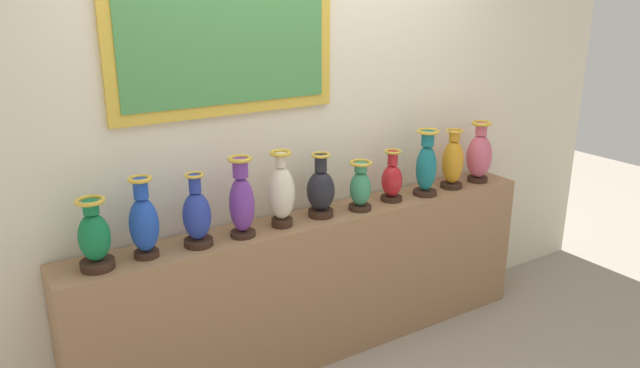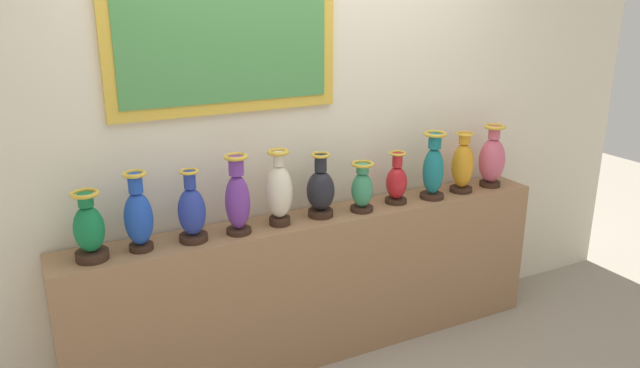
{
  "view_description": "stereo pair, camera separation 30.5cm",
  "coord_description": "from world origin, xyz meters",
  "px_view_note": "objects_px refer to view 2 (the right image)",
  "views": [
    {
      "loc": [
        -1.74,
        -2.72,
        2.11
      ],
      "look_at": [
        0.0,
        0.0,
        1.07
      ],
      "focal_mm": 34.23,
      "sensor_mm": 36.0,
      "label": 1
    },
    {
      "loc": [
        -1.48,
        -2.88,
        2.11
      ],
      "look_at": [
        0.0,
        0.0,
        1.07
      ],
      "focal_mm": 34.23,
      "sensor_mm": 36.0,
      "label": 2
    }
  ],
  "objects_px": {
    "vase_violet": "(237,198)",
    "vase_ivory": "(279,191)",
    "vase_crimson": "(397,182)",
    "vase_amber": "(463,166)",
    "vase_onyx": "(320,190)",
    "vase_emerald": "(89,230)",
    "vase_jade": "(362,188)",
    "vase_cobalt": "(192,212)",
    "vase_teal": "(433,169)",
    "vase_sapphire": "(138,216)",
    "vase_rose": "(492,159)"
  },
  "relations": [
    {
      "from": "vase_teal",
      "to": "vase_emerald",
      "type": "bearing_deg",
      "value": 179.63
    },
    {
      "from": "vase_violet",
      "to": "vase_ivory",
      "type": "bearing_deg",
      "value": 3.34
    },
    {
      "from": "vase_emerald",
      "to": "vase_cobalt",
      "type": "xyz_separation_m",
      "value": [
        0.49,
        0.0,
        0.0
      ]
    },
    {
      "from": "vase_cobalt",
      "to": "vase_amber",
      "type": "xyz_separation_m",
      "value": [
        1.73,
        0.0,
        0.02
      ]
    },
    {
      "from": "vase_emerald",
      "to": "vase_violet",
      "type": "height_order",
      "value": "vase_violet"
    },
    {
      "from": "vase_crimson",
      "to": "vase_amber",
      "type": "height_order",
      "value": "vase_amber"
    },
    {
      "from": "vase_teal",
      "to": "vase_amber",
      "type": "height_order",
      "value": "vase_teal"
    },
    {
      "from": "vase_emerald",
      "to": "vase_onyx",
      "type": "distance_m",
      "value": 1.23
    },
    {
      "from": "vase_teal",
      "to": "vase_ivory",
      "type": "bearing_deg",
      "value": 178.82
    },
    {
      "from": "vase_sapphire",
      "to": "vase_crimson",
      "type": "height_order",
      "value": "vase_sapphire"
    },
    {
      "from": "vase_cobalt",
      "to": "vase_ivory",
      "type": "relative_size",
      "value": 0.9
    },
    {
      "from": "vase_emerald",
      "to": "vase_sapphire",
      "type": "distance_m",
      "value": 0.23
    },
    {
      "from": "vase_sapphire",
      "to": "vase_onyx",
      "type": "relative_size",
      "value": 1.09
    },
    {
      "from": "vase_emerald",
      "to": "vase_cobalt",
      "type": "relative_size",
      "value": 0.9
    },
    {
      "from": "vase_violet",
      "to": "vase_jade",
      "type": "xyz_separation_m",
      "value": [
        0.75,
        -0.01,
        -0.06
      ]
    },
    {
      "from": "vase_jade",
      "to": "vase_teal",
      "type": "bearing_deg",
      "value": -0.14
    },
    {
      "from": "vase_jade",
      "to": "vase_sapphire",
      "type": "bearing_deg",
      "value": 179.05
    },
    {
      "from": "vase_sapphire",
      "to": "vase_emerald",
      "type": "bearing_deg",
      "value": -177.74
    },
    {
      "from": "vase_onyx",
      "to": "vase_teal",
      "type": "relative_size",
      "value": 0.89
    },
    {
      "from": "vase_crimson",
      "to": "vase_teal",
      "type": "distance_m",
      "value": 0.25
    },
    {
      "from": "vase_violet",
      "to": "vase_teal",
      "type": "height_order",
      "value": "vase_violet"
    },
    {
      "from": "vase_sapphire",
      "to": "vase_teal",
      "type": "distance_m",
      "value": 1.75
    },
    {
      "from": "vase_ivory",
      "to": "vase_amber",
      "type": "xyz_separation_m",
      "value": [
        1.25,
        -0.0,
        -0.02
      ]
    },
    {
      "from": "vase_ivory",
      "to": "vase_jade",
      "type": "height_order",
      "value": "vase_ivory"
    },
    {
      "from": "vase_emerald",
      "to": "vase_jade",
      "type": "height_order",
      "value": "vase_emerald"
    },
    {
      "from": "vase_sapphire",
      "to": "vase_jade",
      "type": "distance_m",
      "value": 1.25
    },
    {
      "from": "vase_sapphire",
      "to": "vase_jade",
      "type": "bearing_deg",
      "value": -0.95
    },
    {
      "from": "vase_amber",
      "to": "vase_onyx",
      "type": "bearing_deg",
      "value": 179.05
    },
    {
      "from": "vase_ivory",
      "to": "vase_onyx",
      "type": "height_order",
      "value": "vase_ivory"
    },
    {
      "from": "vase_emerald",
      "to": "vase_ivory",
      "type": "relative_size",
      "value": 0.81
    },
    {
      "from": "vase_emerald",
      "to": "vase_amber",
      "type": "bearing_deg",
      "value": 0.1
    },
    {
      "from": "vase_cobalt",
      "to": "vase_teal",
      "type": "bearing_deg",
      "value": -0.59
    },
    {
      "from": "vase_cobalt",
      "to": "vase_teal",
      "type": "xyz_separation_m",
      "value": [
        1.49,
        -0.02,
        0.03
      ]
    },
    {
      "from": "vase_ivory",
      "to": "vase_teal",
      "type": "distance_m",
      "value": 1.01
    },
    {
      "from": "vase_sapphire",
      "to": "vase_cobalt",
      "type": "xyz_separation_m",
      "value": [
        0.26,
        -0.01,
        -0.02
      ]
    },
    {
      "from": "vase_violet",
      "to": "vase_rose",
      "type": "bearing_deg",
      "value": 0.44
    },
    {
      "from": "vase_cobalt",
      "to": "vase_emerald",
      "type": "bearing_deg",
      "value": -179.7
    },
    {
      "from": "vase_onyx",
      "to": "vase_jade",
      "type": "height_order",
      "value": "vase_onyx"
    },
    {
      "from": "vase_amber",
      "to": "vase_teal",
      "type": "bearing_deg",
      "value": -176.01
    },
    {
      "from": "vase_ivory",
      "to": "vase_crimson",
      "type": "bearing_deg",
      "value": 0.57
    },
    {
      "from": "vase_jade",
      "to": "vase_teal",
      "type": "height_order",
      "value": "vase_teal"
    },
    {
      "from": "vase_amber",
      "to": "vase_emerald",
      "type": "bearing_deg",
      "value": -179.9
    },
    {
      "from": "vase_jade",
      "to": "vase_amber",
      "type": "relative_size",
      "value": 0.76
    },
    {
      "from": "vase_jade",
      "to": "vase_teal",
      "type": "distance_m",
      "value": 0.5
    },
    {
      "from": "vase_sapphire",
      "to": "vase_cobalt",
      "type": "distance_m",
      "value": 0.26
    },
    {
      "from": "vase_amber",
      "to": "vase_rose",
      "type": "bearing_deg",
      "value": 0.76
    },
    {
      "from": "vase_crimson",
      "to": "vase_amber",
      "type": "distance_m",
      "value": 0.49
    },
    {
      "from": "vase_violet",
      "to": "vase_onyx",
      "type": "distance_m",
      "value": 0.5
    },
    {
      "from": "vase_sapphire",
      "to": "vase_jade",
      "type": "relative_size",
      "value": 1.38
    },
    {
      "from": "vase_teal",
      "to": "vase_onyx",
      "type": "bearing_deg",
      "value": 177.47
    }
  ]
}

